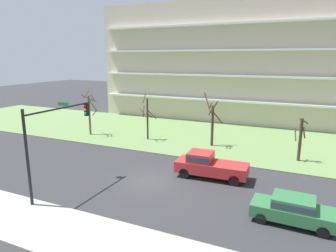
# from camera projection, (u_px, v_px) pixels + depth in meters

# --- Properties ---
(ground) EXTENTS (160.00, 160.00, 0.00)m
(ground) POSITION_uv_depth(u_px,v_px,m) (149.00, 181.00, 22.76)
(ground) COLOR #2D2D30
(sidewalk_curb_near) EXTENTS (80.00, 4.00, 0.15)m
(sidewalk_curb_near) POSITION_uv_depth(u_px,v_px,m) (76.00, 235.00, 15.65)
(sidewalk_curb_near) COLOR #99968E
(sidewalk_curb_near) RESTS_ON ground
(grass_lawn_strip) EXTENTS (80.00, 16.00, 0.08)m
(grass_lawn_strip) POSITION_uv_depth(u_px,v_px,m) (206.00, 137.00, 35.17)
(grass_lawn_strip) COLOR #66844C
(grass_lawn_strip) RESTS_ON ground
(apartment_building) EXTENTS (38.73, 11.99, 16.60)m
(apartment_building) POSITION_uv_depth(u_px,v_px,m) (235.00, 62.00, 45.34)
(apartment_building) COLOR beige
(apartment_building) RESTS_ON ground
(tree_far_left) EXTENTS (1.87, 2.23, 5.32)m
(tree_far_left) POSITION_uv_depth(u_px,v_px,m) (90.00, 112.00, 35.54)
(tree_far_left) COLOR brown
(tree_far_left) RESTS_ON ground
(tree_left) EXTENTS (1.83, 1.42, 5.13)m
(tree_left) POSITION_uv_depth(u_px,v_px,m) (147.00, 117.00, 33.49)
(tree_left) COLOR #423023
(tree_left) RESTS_ON ground
(tree_center) EXTENTS (2.00, 1.59, 5.57)m
(tree_center) POSITION_uv_depth(u_px,v_px,m) (212.00, 122.00, 31.04)
(tree_center) COLOR #423023
(tree_center) RESTS_ON ground
(tree_right) EXTENTS (1.08, 0.94, 4.01)m
(tree_right) POSITION_uv_depth(u_px,v_px,m) (300.00, 139.00, 26.50)
(tree_right) COLOR #423023
(tree_right) RESTS_ON ground
(pickup_red_near_left) EXTENTS (5.49, 2.25, 1.95)m
(pickup_red_near_left) POSITION_uv_depth(u_px,v_px,m) (209.00, 165.00, 23.20)
(pickup_red_near_left) COLOR #B22828
(pickup_red_near_left) RESTS_ON ground
(sedan_green_center_left) EXTENTS (4.45, 1.93, 1.57)m
(sedan_green_center_left) POSITION_uv_depth(u_px,v_px,m) (293.00, 209.00, 16.73)
(sedan_green_center_left) COLOR #2D6B3D
(sedan_green_center_left) RESTS_ON ground
(traffic_signal_mast) EXTENTS (0.90, 5.98, 6.12)m
(traffic_signal_mast) POSITION_uv_depth(u_px,v_px,m) (52.00, 133.00, 19.72)
(traffic_signal_mast) COLOR black
(traffic_signal_mast) RESTS_ON ground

